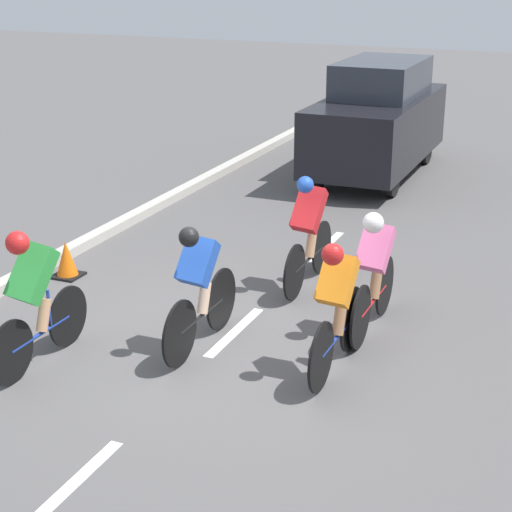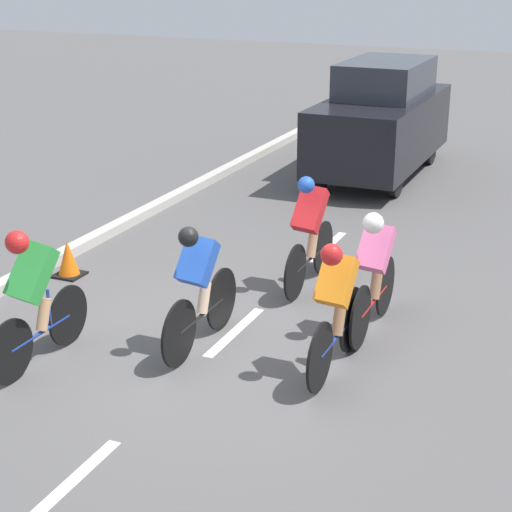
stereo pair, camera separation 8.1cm
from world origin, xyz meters
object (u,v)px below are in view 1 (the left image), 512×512
Objects in this scene: traffic_cone at (67,260)px; support_car at (378,119)px; cyclist_red at (309,229)px; cyclist_orange at (337,303)px; cyclist_green at (34,293)px; cyclist_blue at (199,284)px; cyclist_pink at (374,268)px.

support_car is at bearing -108.42° from traffic_cone.
cyclist_red reaches higher than cyclist_orange.
cyclist_green reaches higher than cyclist_blue.
cyclist_pink is at bearing -144.60° from cyclist_blue.
cyclist_orange is 0.99× the size of cyclist_pink.
cyclist_pink is at bearing 105.27° from support_car.
cyclist_pink reaches higher than cyclist_blue.
cyclist_green is 9.17m from support_car.
cyclist_green is 0.95× the size of cyclist_blue.
cyclist_orange is 4.29m from traffic_cone.
cyclist_orange is 0.40× the size of support_car.
cyclist_green is at bearing 118.74° from traffic_cone.
cyclist_green reaches higher than traffic_cone.
cyclist_green is 3.34× the size of traffic_cone.
cyclist_orange is 1.08m from cyclist_pink.
traffic_cone is (3.04, 0.89, -0.55)m from cyclist_red.
cyclist_orange is (-1.05, 2.09, -0.02)m from cyclist_red.
cyclist_orange is 0.99× the size of cyclist_blue.
cyclist_red is 1.01× the size of cyclist_pink.
cyclist_red reaches higher than cyclist_blue.
cyclist_blue is 1.01× the size of cyclist_pink.
cyclist_pink reaches higher than cyclist_orange.
cyclist_red is 3.53× the size of traffic_cone.
cyclist_green is at bearing 20.96° from cyclist_orange.
cyclist_orange is at bearing 163.74° from traffic_cone.
cyclist_orange is at bearing 85.58° from cyclist_pink.
cyclist_pink is (-1.13, 1.01, -0.01)m from cyclist_red.
cyclist_green is 1.69m from cyclist_blue.
cyclist_blue is at bearing 2.10° from cyclist_orange.
cyclist_green is 3.04m from cyclist_orange.
cyclist_red is at bearing -119.45° from cyclist_green.
cyclist_red is 0.41× the size of support_car.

